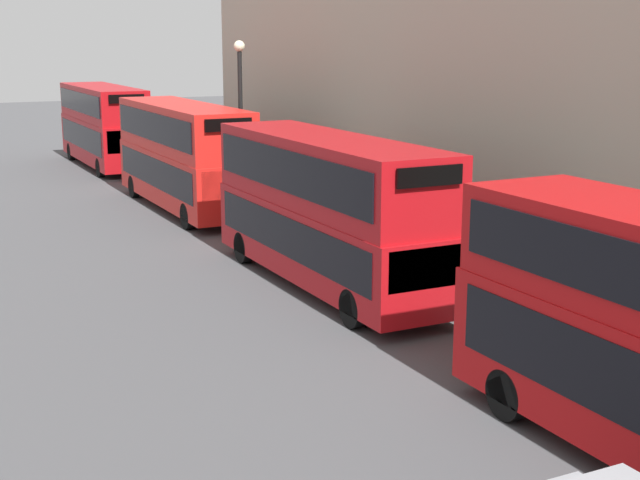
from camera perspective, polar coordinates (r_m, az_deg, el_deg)
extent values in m
cylinder|color=black|center=(17.43, 11.92, -9.64)|extent=(0.30, 1.00, 1.00)
cylinder|color=black|center=(18.84, 17.36, -8.23)|extent=(0.30, 1.00, 1.00)
cube|color=#A80F14|center=(25.63, 0.43, -0.03)|extent=(2.55, 10.54, 2.03)
cube|color=#A80F14|center=(25.25, 0.44, 4.40)|extent=(2.50, 10.33, 1.97)
cube|color=black|center=(25.57, 0.43, 0.50)|extent=(2.59, 9.70, 1.14)
cube|color=black|center=(25.24, 0.44, 4.62)|extent=(2.59, 9.70, 1.18)
cube|color=black|center=(21.13, 6.89, -1.80)|extent=(2.17, 0.06, 1.02)
cube|color=black|center=(20.69, 7.05, 4.07)|extent=(1.78, 0.06, 0.47)
cylinder|color=black|center=(22.21, 2.14, -4.40)|extent=(0.30, 1.00, 1.00)
cylinder|color=black|center=(23.33, 7.00, -3.63)|extent=(0.30, 1.00, 1.00)
cylinder|color=black|center=(28.63, -4.92, -0.47)|extent=(0.30, 1.00, 1.00)
cylinder|color=black|center=(29.51, -0.86, -0.02)|extent=(0.30, 1.00, 1.00)
cube|color=red|center=(37.59, -8.71, 4.06)|extent=(2.55, 10.81, 2.13)
cube|color=red|center=(37.34, -8.81, 7.13)|extent=(2.50, 10.59, 1.92)
cube|color=black|center=(37.55, -8.72, 4.44)|extent=(2.59, 9.94, 1.19)
cube|color=black|center=(37.33, -8.82, 7.27)|extent=(2.59, 9.94, 1.15)
cube|color=black|center=(32.51, -5.79, 3.53)|extent=(2.17, 0.06, 1.07)
cube|color=black|center=(32.23, -5.88, 7.34)|extent=(1.78, 0.06, 0.46)
cylinder|color=black|center=(33.84, -8.47, 1.51)|extent=(0.30, 1.00, 1.00)
cylinder|color=black|center=(34.59, -4.93, 1.85)|extent=(0.30, 1.00, 1.00)
cylinder|color=black|center=(41.03, -11.81, 3.37)|extent=(0.30, 1.00, 1.00)
cylinder|color=black|center=(41.65, -8.81, 3.63)|extent=(0.30, 1.00, 1.00)
cube|color=#A80F14|center=(51.08, -13.64, 6.24)|extent=(2.55, 10.63, 2.29)
cube|color=#A80F14|center=(50.90, -13.77, 8.52)|extent=(2.50, 10.42, 1.80)
cube|color=black|center=(51.05, -13.66, 6.54)|extent=(2.59, 9.78, 1.28)
cube|color=black|center=(50.89, -13.77, 8.62)|extent=(2.59, 9.78, 1.08)
cube|color=black|center=(45.92, -12.16, 6.18)|extent=(2.17, 0.06, 1.14)
cube|color=black|center=(45.73, -12.28, 8.82)|extent=(1.78, 0.06, 0.43)
cylinder|color=black|center=(47.36, -13.88, 4.51)|extent=(0.30, 1.00, 1.00)
cylinder|color=black|center=(47.89, -11.25, 4.73)|extent=(0.30, 1.00, 1.00)
cylinder|color=black|center=(54.58, -15.64, 5.48)|extent=(0.30, 1.00, 1.00)
cylinder|color=black|center=(55.04, -13.33, 5.67)|extent=(0.30, 1.00, 1.00)
cylinder|color=black|center=(36.49, -5.08, 6.80)|extent=(0.18, 0.18, 6.51)
sphere|color=beige|center=(36.29, -5.19, 12.26)|extent=(0.44, 0.44, 0.44)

